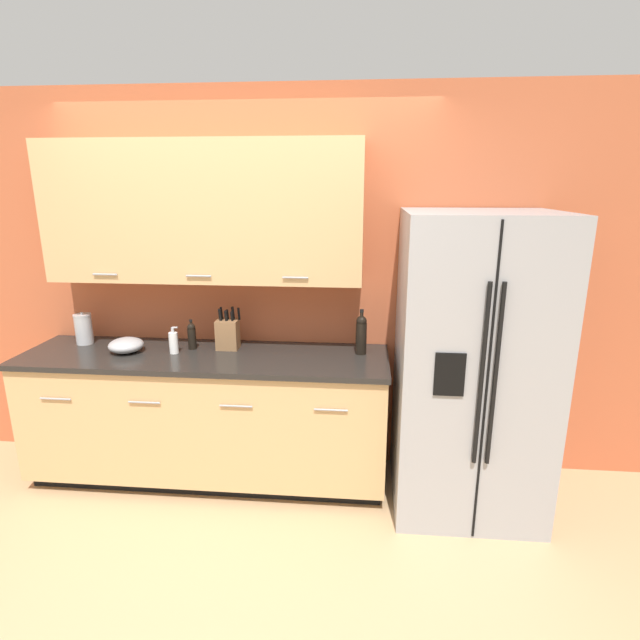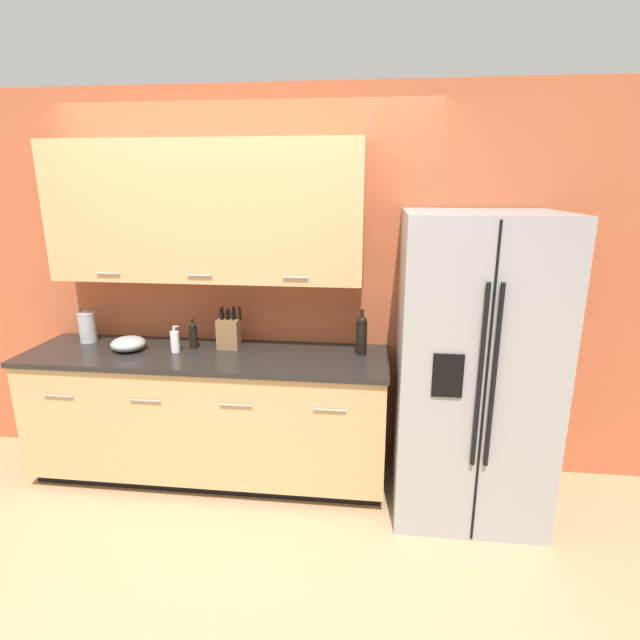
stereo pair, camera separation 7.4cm
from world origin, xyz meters
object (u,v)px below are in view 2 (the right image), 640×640
object	(u,v)px
knife_block	(229,333)
oil_bottle	(193,335)
wine_bottle	(362,334)
steel_canister	(87,327)
soap_dispenser	(175,341)
refrigerator	(472,367)
mixing_bowl	(128,344)

from	to	relation	value
knife_block	oil_bottle	size ratio (longest dim) A/B	1.43
wine_bottle	steel_canister	bearing A→B (deg)	178.76
soap_dispenser	oil_bottle	size ratio (longest dim) A/B	0.89
knife_block	steel_canister	size ratio (longest dim) A/B	1.28
refrigerator	knife_block	bearing A→B (deg)	172.45
wine_bottle	steel_canister	xyz separation A→B (m)	(-1.92, 0.04, -0.03)
steel_canister	wine_bottle	bearing A→B (deg)	-1.24
refrigerator	wine_bottle	size ratio (longest dim) A/B	6.14
refrigerator	oil_bottle	bearing A→B (deg)	174.22
wine_bottle	soap_dispenser	xyz separation A→B (m)	(-1.23, -0.10, -0.06)
knife_block	mixing_bowl	distance (m)	0.67
oil_bottle	mixing_bowl	world-z (taller)	oil_bottle
knife_block	steel_canister	world-z (taller)	knife_block
soap_dispenser	mixing_bowl	bearing A→B (deg)	-178.25
soap_dispenser	mixing_bowl	size ratio (longest dim) A/B	0.80
soap_dispenser	oil_bottle	world-z (taller)	oil_bottle
knife_block	oil_bottle	world-z (taller)	knife_block
knife_block	soap_dispenser	xyz separation A→B (m)	(-0.33, -0.12, -0.03)
wine_bottle	steel_canister	distance (m)	1.92
knife_block	wine_bottle	bearing A→B (deg)	-1.24
soap_dispenser	steel_canister	xyz separation A→B (m)	(-0.70, 0.14, 0.03)
soap_dispenser	wine_bottle	bearing A→B (deg)	4.65
refrigerator	knife_block	world-z (taller)	refrigerator
refrigerator	wine_bottle	world-z (taller)	refrigerator
mixing_bowl	knife_block	bearing A→B (deg)	11.16
soap_dispenser	steel_canister	world-z (taller)	steel_canister
wine_bottle	mixing_bowl	world-z (taller)	wine_bottle
mixing_bowl	soap_dispenser	bearing A→B (deg)	1.75
oil_bottle	steel_canister	distance (m)	0.79
refrigerator	steel_canister	bearing A→B (deg)	174.93
soap_dispenser	steel_canister	size ratio (longest dim) A/B	0.80
soap_dispenser	mixing_bowl	world-z (taller)	soap_dispenser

